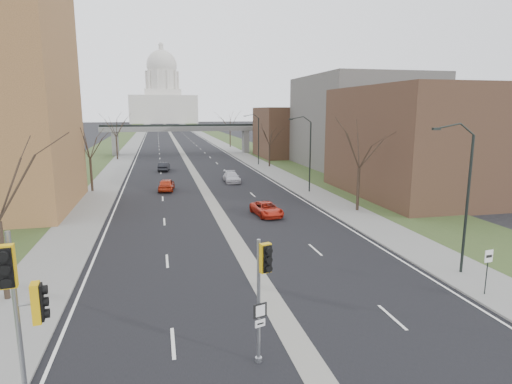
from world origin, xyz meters
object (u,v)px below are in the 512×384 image
object	(u,v)px
signal_pole_left	(21,297)
car_right_near	(267,209)
signal_pole_median	(263,280)
car_right_mid	(232,177)
car_left_near	(166,185)
speed_limit_sign	(488,264)
car_left_far	(164,167)

from	to	relation	value
signal_pole_left	car_right_near	world-z (taller)	signal_pole_left
signal_pole_median	car_right_mid	world-z (taller)	signal_pole_median
signal_pole_median	car_left_near	bearing A→B (deg)	76.59
signal_pole_left	car_right_mid	world-z (taller)	signal_pole_left
signal_pole_left	car_left_near	bearing A→B (deg)	75.71
car_right_near	signal_pole_median	bearing A→B (deg)	-110.95
signal_pole_median	car_right_near	distance (m)	23.50
speed_limit_sign	car_left_near	world-z (taller)	speed_limit_sign
signal_pole_left	car_right_mid	bearing A→B (deg)	65.35
car_right_near	speed_limit_sign	bearing A→B (deg)	-76.93
speed_limit_sign	signal_pole_median	bearing A→B (deg)	-171.75
car_left_near	car_right_mid	xyz separation A→B (m)	(8.59, 4.21, -0.06)
signal_pole_left	car_right_mid	xyz separation A→B (m)	(13.65, 42.09, -3.19)
signal_pole_median	car_right_mid	bearing A→B (deg)	64.33
speed_limit_sign	car_right_mid	world-z (taller)	speed_limit_sign
signal_pole_left	speed_limit_sign	xyz separation A→B (m)	(20.40, 4.07, -2.11)
signal_pole_median	car_right_near	world-z (taller)	signal_pole_median
car_left_near	car_left_far	distance (m)	17.30
car_left_near	car_right_mid	size ratio (longest dim) A/B	0.92
signal_pole_median	car_left_far	distance (m)	54.59
car_right_mid	car_left_far	bearing A→B (deg)	124.12
car_left_far	car_right_mid	size ratio (longest dim) A/B	0.91
car_left_far	car_right_mid	xyz separation A→B (m)	(8.59, -13.09, -0.02)
signal_pole_left	signal_pole_median	distance (m)	7.79
signal_pole_left	car_left_near	xyz separation A→B (m)	(5.05, 37.88, -3.13)
car_left_near	car_right_near	size ratio (longest dim) A/B	0.98
signal_pole_left	car_left_far	bearing A→B (deg)	78.08
signal_pole_left	car_left_near	world-z (taller)	signal_pole_left
signal_pole_median	car_right_mid	xyz separation A→B (m)	(5.90, 41.37, -2.71)
car_left_near	car_right_mid	world-z (taller)	car_left_near
car_right_mid	car_left_near	bearing A→B (deg)	-153.07
signal_pole_left	car_left_near	size ratio (longest dim) A/B	1.36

